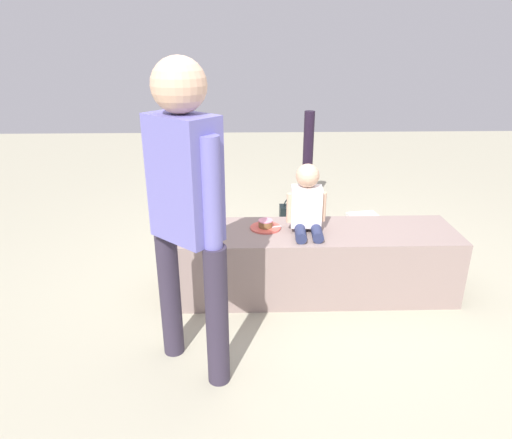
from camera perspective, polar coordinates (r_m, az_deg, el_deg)
ground_plane at (r=3.47m, az=7.03°, el=-8.91°), size 12.00×12.00×0.00m
concrete_ledge at (r=3.35m, az=7.23°, el=-5.29°), size 2.02×0.55×0.49m
child_seated at (r=3.15m, az=6.42°, el=2.08°), size 0.28×0.32×0.48m
adult_standing at (r=2.29m, az=-8.80°, el=2.60°), size 0.41×0.39×1.70m
cake_plate at (r=3.25m, az=1.20°, el=-0.78°), size 0.22×0.22×0.07m
gift_bag at (r=4.08m, az=-5.14°, el=-1.89°), size 0.19×0.09×0.28m
railing_post at (r=5.00m, az=6.44°, el=5.85°), size 0.36×0.36×1.05m
water_bottle_near_gift at (r=3.80m, az=5.09°, el=-4.21°), size 0.07×0.07×0.21m
party_cup_red at (r=4.05m, az=18.64°, el=-4.39°), size 0.08×0.08×0.10m
cake_box_white at (r=4.57m, az=13.49°, el=-0.45°), size 0.33×0.34×0.14m
handbag_black_leather at (r=4.56m, az=4.76°, el=0.55°), size 0.28×0.15×0.31m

